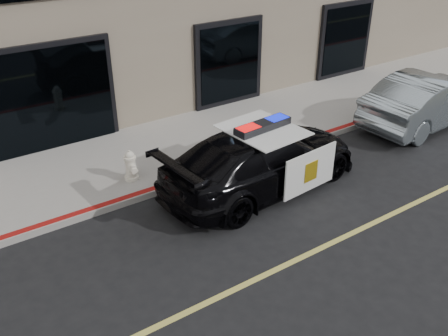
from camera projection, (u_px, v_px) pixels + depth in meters
ground at (242, 286)px, 8.68m from camera, size 120.00×120.00×0.00m
sidewalk_n at (119, 164)px, 12.45m from camera, size 60.00×3.50×0.15m
police_car at (262, 159)px, 11.26m from camera, size 2.89×5.34×1.63m
silver_sedan at (429, 99)px, 14.40m from camera, size 2.24×4.87×1.53m
fire_hydrant at (131, 166)px, 11.46m from camera, size 0.33×0.46×0.74m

